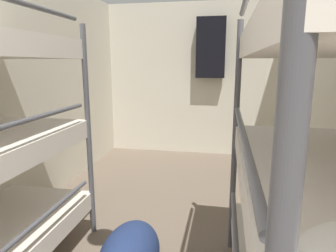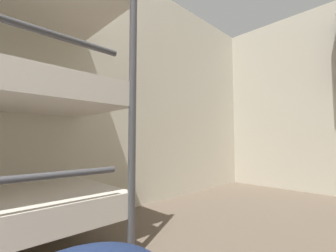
{
  "view_description": "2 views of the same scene",
  "coord_description": "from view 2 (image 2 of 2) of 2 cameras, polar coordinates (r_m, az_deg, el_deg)",
  "views": [
    {
      "loc": [
        0.51,
        0.16,
        1.47
      ],
      "look_at": [
        -0.02,
        2.94,
        0.87
      ],
      "focal_mm": 32.0,
      "sensor_mm": 36.0,
      "label": 1
    },
    {
      "loc": [
        0.48,
        1.65,
        0.66
      ],
      "look_at": [
        -0.83,
        2.94,
        0.79
      ],
      "focal_mm": 24.0,
      "sensor_mm": 36.0,
      "label": 2
    }
  ],
  "objects": [
    {
      "name": "wall_left",
      "position": [
        2.15,
        -20.09,
        10.88
      ],
      "size": [
        0.06,
        5.11,
        2.4
      ],
      "color": "beige",
      "rests_on": "ground_plane"
    }
  ]
}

